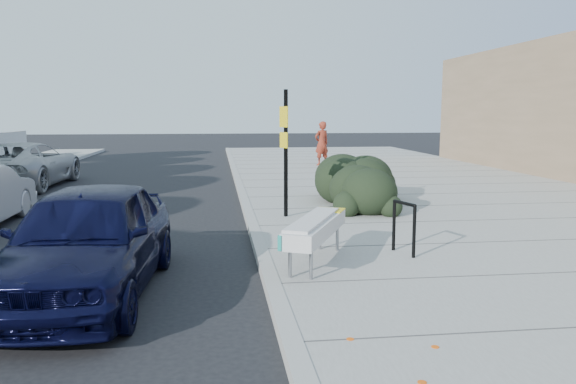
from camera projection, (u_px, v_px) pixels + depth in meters
name	position (u px, v px, depth m)	size (l,w,h in m)	color
ground	(273.00, 294.00, 7.72)	(120.00, 120.00, 0.00)	black
sidewalk_near	(486.00, 215.00, 13.33)	(11.20, 50.00, 0.15)	gray
curb_near	(251.00, 220.00, 12.62)	(0.22, 50.00, 0.17)	#9E9E99
bench	(316.00, 228.00, 8.71)	(1.39, 2.29, 0.70)	gray
bike_rack	(404.00, 223.00, 9.27)	(0.22, 0.58, 0.88)	black
sign_post	(285.00, 146.00, 12.48)	(0.17, 0.31, 2.84)	black
hedge	(364.00, 178.00, 14.31)	(1.79, 3.57, 1.34)	black
sedan_navy	(88.00, 240.00, 7.62)	(1.82, 4.51, 1.54)	black
suv_silver	(25.00, 164.00, 18.88)	(2.50, 5.42, 1.51)	#A4A6AA
pedestrian	(322.00, 143.00, 24.94)	(0.71, 0.46, 1.94)	maroon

